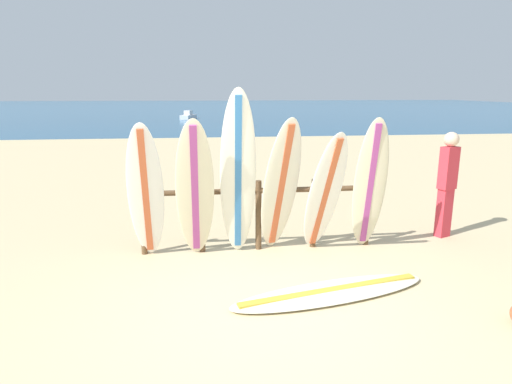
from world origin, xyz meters
TOP-DOWN VIEW (x-y plane):
  - ground_plane at (0.00, 0.00)m, footprint 120.00×120.00m
  - ocean_water at (0.00, 58.00)m, footprint 120.00×80.00m
  - surfboard_rack at (0.11, 2.00)m, footprint 3.46×0.09m
  - surfboard_leaning_far_left at (-1.48, 1.73)m, footprint 0.52×0.64m
  - surfboard_leaning_left at (-0.81, 1.66)m, footprint 0.54×0.71m
  - surfboard_leaning_center_left at (-0.21, 1.71)m, footprint 0.51×0.62m
  - surfboard_leaning_center at (0.38, 1.72)m, footprint 0.67×0.90m
  - surfboard_leaning_center_right at (0.98, 1.57)m, footprint 0.60×1.00m
  - surfboard_leaning_right at (1.70, 1.74)m, footprint 0.52×0.58m
  - surfboard_lying_on_sand at (0.76, 0.40)m, footprint 2.56×1.13m
  - beachgoer_standing at (3.17, 2.21)m, footprint 0.32×0.27m
  - small_boat_offshore at (-1.85, 32.46)m, footprint 1.36×2.13m

SIDE VIEW (x-z plane):
  - ground_plane at x=0.00m, z-range 0.00..0.00m
  - ocean_water at x=0.00m, z-range 0.00..0.01m
  - surfboard_lying_on_sand at x=0.76m, z-range -0.01..0.08m
  - small_boat_offshore at x=-1.85m, z-range -0.10..0.61m
  - surfboard_rack at x=0.11m, z-range 0.13..1.18m
  - surfboard_leaning_center_right at x=0.98m, z-range 0.00..1.85m
  - beachgoer_standing at x=3.17m, z-range 0.09..1.79m
  - surfboard_leaning_far_left at x=-1.48m, z-range 0.00..1.96m
  - surfboard_leaning_right at x=1.70m, z-range 0.00..2.00m
  - surfboard_leaning_left at x=-0.81m, z-range 0.00..2.01m
  - surfboard_leaning_center at x=0.38m, z-range 0.00..2.02m
  - surfboard_leaning_center_left at x=-0.21m, z-range 0.00..2.39m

